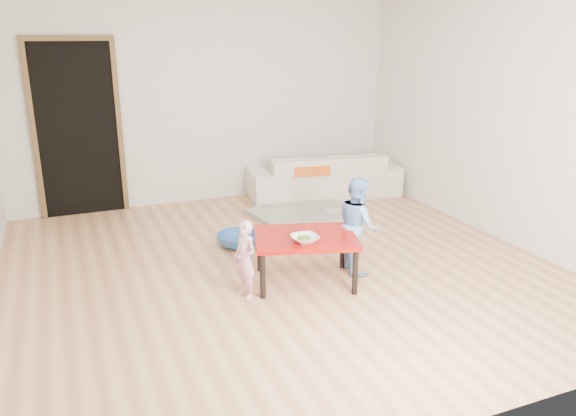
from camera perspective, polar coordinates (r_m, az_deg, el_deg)
floor at (r=5.40m, az=-0.81°, el=-5.99°), size 5.00×5.00×0.01m
back_wall at (r=7.39m, az=-8.17°, el=10.71°), size 5.00×0.02×2.60m
right_wall at (r=6.37m, az=20.77°, el=8.70°), size 0.02×5.00×2.60m
doorway at (r=7.18m, az=-20.58°, el=7.36°), size 1.02×0.08×2.11m
sofa at (r=7.65m, az=3.59°, el=3.42°), size 2.11×1.06×0.59m
cushion at (r=7.33m, az=2.04°, el=4.09°), size 0.53×0.49×0.13m
red_table at (r=5.01m, az=1.76°, el=-5.19°), size 1.04×0.90×0.44m
bowl at (r=4.77m, az=1.73°, el=-3.15°), size 0.23×0.23×0.06m
broccoli at (r=4.77m, az=1.73°, el=-3.15°), size 0.12×0.12×0.06m
child_pink at (r=4.72m, az=-4.38°, el=-5.23°), size 0.23×0.28×0.67m
child_blue at (r=5.23m, az=7.09°, el=-1.68°), size 0.41×0.49×0.90m
basin at (r=5.90m, az=-5.09°, el=-3.24°), size 0.45×0.45×0.14m
blanket at (r=6.83m, az=1.83°, el=-0.60°), size 1.34×1.17×0.06m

